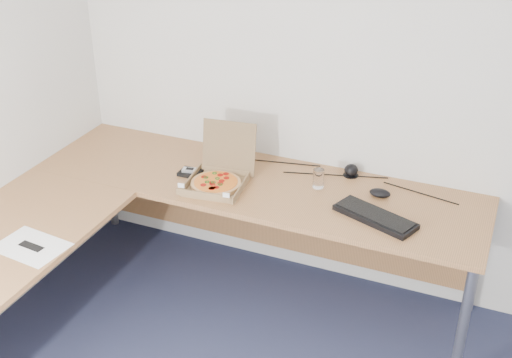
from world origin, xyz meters
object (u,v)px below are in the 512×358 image
at_px(pizza_box, 217,180).
at_px(wallet, 190,173).
at_px(desk, 166,212).
at_px(drinking_glass, 318,178).
at_px(keyboard, 375,217).

height_order(pizza_box, wallet, pizza_box).
bearing_deg(desk, wallet, 98.08).
relative_size(pizza_box, wallet, 2.93).
xyz_separation_m(desk, drinking_glass, (0.65, 0.51, 0.08)).
relative_size(desk, drinking_glass, 23.52).
bearing_deg(keyboard, pizza_box, -159.45).
height_order(keyboard, wallet, keyboard).
distance_m(drinking_glass, wallet, 0.72).
distance_m(desk, pizza_box, 0.35).
bearing_deg(keyboard, desk, -142.45).
bearing_deg(drinking_glass, wallet, -168.81).
xyz_separation_m(pizza_box, keyboard, (0.87, -0.01, -0.02)).
height_order(drinking_glass, wallet, drinking_glass).
bearing_deg(wallet, keyboard, -3.74).
distance_m(pizza_box, drinking_glass, 0.55).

